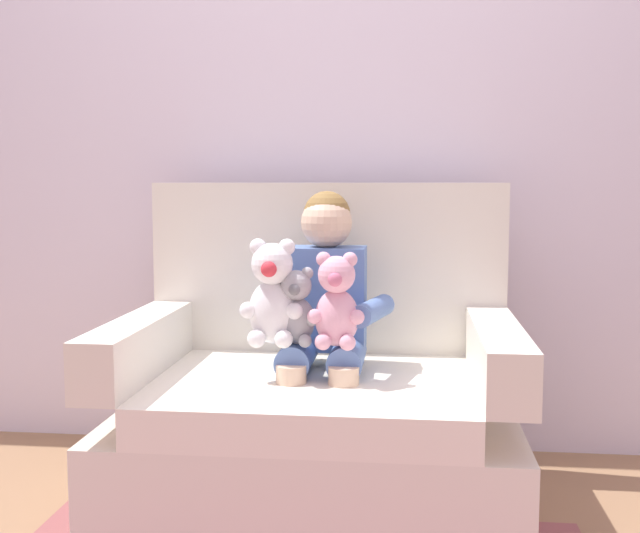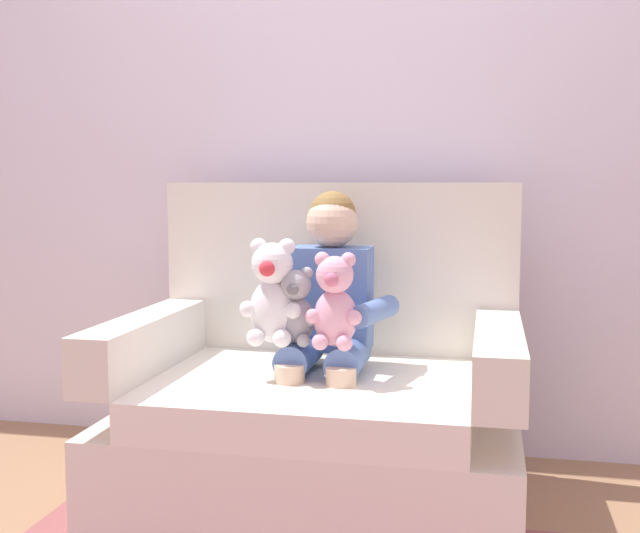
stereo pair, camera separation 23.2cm
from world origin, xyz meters
The scene contains 7 objects.
ground_plane centered at (0.00, 0.00, 0.00)m, with size 8.00×8.00×0.00m, color #936D4C.
back_wall centered at (0.00, 0.67, 1.30)m, with size 6.00×0.10×2.60m, color silver.
armchair centered at (0.00, 0.05, 0.32)m, with size 1.26×0.91×1.05m.
seated_child centered at (0.02, 0.07, 0.65)m, with size 0.45×0.39×0.82m.
plush_white centered at (-0.12, -0.08, 0.70)m, with size 0.20×0.16×0.33m.
plush_grey centered at (-0.05, -0.07, 0.66)m, with size 0.14×0.12×0.24m.
plush_pink centered at (0.07, -0.10, 0.68)m, with size 0.17×0.14×0.29m.
Camera 2 is at (0.52, -2.42, 1.05)m, focal length 44.54 mm.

